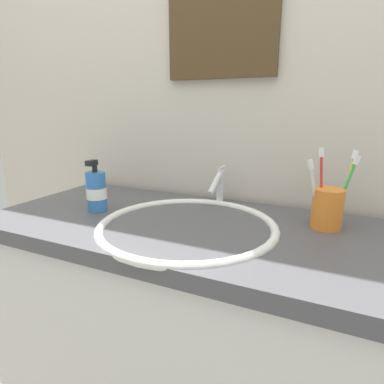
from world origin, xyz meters
TOP-DOWN VIEW (x-y plane):
  - tiled_wall_back at (0.00, 0.31)m, footprint 2.36×0.04m
  - vanity_counter at (0.00, 0.00)m, footprint 1.16×0.54m
  - sink_basin at (0.03, -0.03)m, footprint 0.50×0.50m
  - faucet at (0.03, 0.21)m, footprint 0.02×0.14m
  - toothbrush_cup at (0.37, 0.11)m, footprint 0.08×0.08m
  - toothbrush_green at (0.41, 0.14)m, footprint 0.06×0.03m
  - toothbrush_white at (0.33, 0.10)m, footprint 0.05×0.04m
  - toothbrush_yellow at (0.41, 0.14)m, footprint 0.04×0.04m
  - toothbrush_red at (0.35, 0.13)m, footprint 0.03×0.01m
  - soap_dispenser at (-0.29, -0.03)m, footprint 0.06×0.06m
  - wall_mirror at (0.00, 0.28)m, footprint 0.37×0.02m

SIDE VIEW (x-z plane):
  - vanity_counter at x=0.00m, z-range 0.00..0.90m
  - sink_basin at x=0.03m, z-range 0.81..0.92m
  - toothbrush_cup at x=0.37m, z-range 0.90..1.01m
  - soap_dispenser at x=-0.29m, z-range 0.88..1.04m
  - faucet at x=0.03m, z-range 0.90..1.03m
  - toothbrush_white at x=0.33m, z-range 0.91..1.10m
  - toothbrush_green at x=0.41m, z-range 0.91..1.11m
  - toothbrush_yellow at x=0.41m, z-range 0.92..1.12m
  - toothbrush_red at x=0.35m, z-range 0.92..1.12m
  - tiled_wall_back at x=0.00m, z-range 0.00..2.40m
  - wall_mirror at x=0.00m, z-range 1.31..1.75m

